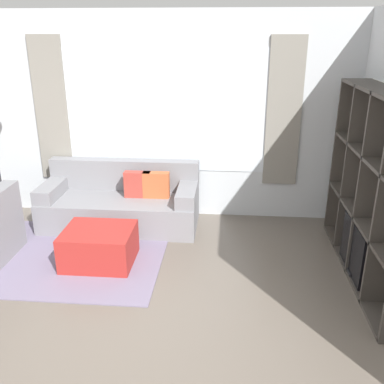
{
  "coord_description": "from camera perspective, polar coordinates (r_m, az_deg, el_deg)",
  "views": [
    {
      "loc": [
        0.84,
        -2.51,
        2.44
      ],
      "look_at": [
        0.47,
        1.68,
        0.85
      ],
      "focal_mm": 40.0,
      "sensor_mm": 36.0,
      "label": 1
    }
  ],
  "objects": [
    {
      "name": "area_rug",
      "position": [
        5.22,
        -17.36,
        -8.1
      ],
      "size": [
        2.42,
        1.76,
        0.01
      ],
      "primitive_type": "cube",
      "color": "slate",
      "rests_on": "ground_plane"
    },
    {
      "name": "shelving_unit",
      "position": [
        4.65,
        23.48,
        -0.09
      ],
      "size": [
        0.35,
        2.26,
        1.92
      ],
      "color": "silver",
      "rests_on": "ground_plane"
    },
    {
      "name": "ground_plane",
      "position": [
        3.6,
        -10.68,
        -22.41
      ],
      "size": [
        16.0,
        16.0,
        0.0
      ],
      "primitive_type": "plane",
      "color": "#665B51"
    },
    {
      "name": "ottoman",
      "position": [
        4.88,
        -12.26,
        -7.09
      ],
      "size": [
        0.76,
        0.64,
        0.4
      ],
      "color": "#A82823",
      "rests_on": "ground_plane"
    },
    {
      "name": "couch_main",
      "position": [
        5.73,
        -9.34,
        -1.49
      ],
      "size": [
        2.02,
        0.84,
        0.82
      ],
      "color": "gray",
      "rests_on": "ground_plane"
    },
    {
      "name": "wall_back",
      "position": [
        5.76,
        -3.52,
        9.85
      ],
      "size": [
        6.16,
        0.11,
        2.7
      ],
      "color": "silver",
      "rests_on": "ground_plane"
    }
  ]
}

